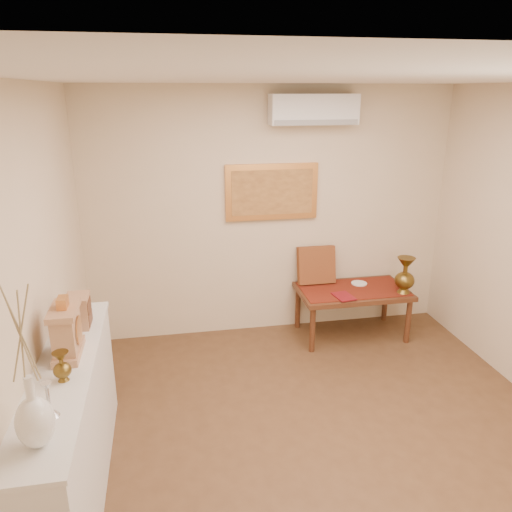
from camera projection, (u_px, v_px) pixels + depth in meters
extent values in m
plane|color=brown|center=(333.00, 457.00, 3.76)|extent=(4.50, 4.50, 0.00)
plane|color=white|center=(355.00, 78.00, 2.91)|extent=(4.50, 4.50, 0.00)
cube|color=beige|center=(271.00, 214.00, 5.43)|extent=(4.00, 0.02, 2.70)
cube|color=beige|center=(25.00, 316.00, 2.98)|extent=(0.02, 4.50, 2.70)
cube|color=maroon|center=(353.00, 289.00, 5.49)|extent=(1.14, 0.59, 0.01)
cylinder|color=silver|center=(359.00, 283.00, 5.62)|extent=(0.18, 0.18, 0.01)
cube|color=maroon|center=(344.00, 296.00, 5.27)|extent=(0.22, 0.28, 0.01)
cube|color=#5A1612|center=(316.00, 265.00, 5.60)|extent=(0.42, 0.19, 0.43)
cube|color=silver|center=(73.00, 434.00, 3.29)|extent=(0.35, 2.00, 0.95)
cube|color=silver|center=(64.00, 369.00, 3.14)|extent=(0.37, 2.02, 0.03)
cube|color=tan|center=(69.00, 351.00, 3.27)|extent=(0.16, 0.36, 0.05)
cube|color=tan|center=(66.00, 331.00, 3.22)|extent=(0.14, 0.30, 0.25)
cylinder|color=beige|center=(78.00, 330.00, 3.24)|extent=(0.01, 0.17, 0.17)
cylinder|color=#D08742|center=(79.00, 330.00, 3.24)|extent=(0.01, 0.19, 0.19)
cube|color=tan|center=(64.00, 310.00, 3.18)|extent=(0.17, 0.34, 0.04)
cube|color=#D08742|center=(62.00, 302.00, 3.16)|extent=(0.06, 0.11, 0.07)
cube|color=tan|center=(79.00, 313.00, 3.64)|extent=(0.15, 0.20, 0.22)
cube|color=#532C19|center=(91.00, 318.00, 3.67)|extent=(0.01, 0.17, 0.09)
cube|color=#532C19|center=(89.00, 306.00, 3.64)|extent=(0.01, 0.17, 0.09)
cube|color=tan|center=(77.00, 297.00, 3.60)|extent=(0.16, 0.21, 0.02)
cube|color=#532C19|center=(353.00, 291.00, 5.50)|extent=(1.20, 0.70, 0.05)
cylinder|color=#532C19|center=(312.00, 330.00, 5.22)|extent=(0.06, 0.06, 0.50)
cylinder|color=#532C19|center=(408.00, 321.00, 5.41)|extent=(0.06, 0.06, 0.50)
cylinder|color=#532C19|center=(298.00, 307.00, 5.76)|extent=(0.06, 0.06, 0.50)
cylinder|color=#532C19|center=(385.00, 300.00, 5.95)|extent=(0.06, 0.06, 0.50)
cube|color=#D08742|center=(272.00, 192.00, 5.33)|extent=(1.00, 0.05, 0.60)
cube|color=#B47D3E|center=(272.00, 192.00, 5.31)|extent=(0.88, 0.01, 0.48)
cube|color=silver|center=(313.00, 109.00, 5.03)|extent=(0.90, 0.24, 0.30)
cube|color=gray|center=(317.00, 122.00, 4.96)|extent=(0.86, 0.02, 0.05)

